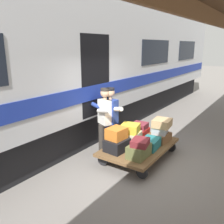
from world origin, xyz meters
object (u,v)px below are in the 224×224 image
at_px(train_car, 54,68).
at_px(suitcase_black_hardshell, 117,145).
at_px(suitcase_red_plastic, 140,133).
at_px(porter_in_overalls, 110,119).
at_px(suitcase_brown_leather, 160,137).
at_px(suitcase_orange_carryall, 116,133).
at_px(suitcase_yellow_case, 130,128).
at_px(suitcase_tan_vintage, 162,123).
at_px(luggage_cart, 139,147).
at_px(porter_by_door, 106,120).
at_px(suitcase_maroon_trunk, 140,142).
at_px(suitcase_olive_duffel, 139,151).
at_px(suitcase_burgundy_valise, 140,126).
at_px(suitcase_cream_canvas, 129,137).
at_px(suitcase_gray_aluminum, 160,130).
at_px(suitcase_teal_softside, 150,144).

distance_m(train_car, suitcase_black_hardshell, 2.92).
xyz_separation_m(suitcase_red_plastic, porter_in_overalls, (0.47, 0.74, 0.49)).
relative_size(suitcase_brown_leather, suitcase_orange_carryall, 1.16).
bearing_deg(suitcase_yellow_case, suitcase_red_plastic, -86.34).
bearing_deg(suitcase_tan_vintage, porter_in_overalls, 33.89).
relative_size(suitcase_yellow_case, suitcase_orange_carryall, 0.98).
bearing_deg(suitcase_tan_vintage, luggage_cart, 59.21).
height_order(suitcase_brown_leather, suitcase_yellow_case, suitcase_yellow_case).
bearing_deg(luggage_cart, porter_by_door, 21.34).
bearing_deg(suitcase_maroon_trunk, suitcase_olive_duffel, -22.18).
relative_size(suitcase_burgundy_valise, porter_by_door, 0.22).
relative_size(luggage_cart, suitcase_brown_leather, 4.11).
bearing_deg(suitcase_burgundy_valise, suitcase_brown_leather, 177.05).
relative_size(suitcase_cream_canvas, porter_in_overalls, 0.30).
distance_m(luggage_cart, suitcase_olive_duffel, 0.65).
relative_size(suitcase_cream_canvas, suitcase_tan_vintage, 1.09).
height_order(train_car, suitcase_orange_carryall, train_car).
bearing_deg(suitcase_red_plastic, porter_in_overalls, 57.27).
bearing_deg(suitcase_orange_carryall, suitcase_red_plastic, -91.74).
bearing_deg(suitcase_olive_duffel, suitcase_gray_aluminum, -90.25).
height_order(suitcase_red_plastic, suitcase_gray_aluminum, suitcase_gray_aluminum).
bearing_deg(suitcase_black_hardshell, suitcase_cream_canvas, -90.00).
distance_m(suitcase_teal_softside, suitcase_gray_aluminum, 0.57).
height_order(suitcase_teal_softside, suitcase_burgundy_valise, suitcase_burgundy_valise).
height_order(suitcase_olive_duffel, suitcase_orange_carryall, suitcase_orange_carryall).
bearing_deg(suitcase_teal_softside, train_car, 2.39).
distance_m(luggage_cart, suitcase_orange_carryall, 0.77).
xyz_separation_m(suitcase_cream_canvas, suitcase_tan_vintage, (-0.61, -0.55, 0.34)).
xyz_separation_m(suitcase_red_plastic, suitcase_burgundy_valise, (0.03, -0.03, 0.18)).
distance_m(suitcase_olive_duffel, suitcase_teal_softside, 0.56).
distance_m(suitcase_olive_duffel, suitcase_orange_carryall, 0.66).
bearing_deg(suitcase_olive_duffel, suitcase_tan_vintage, -92.30).
height_order(luggage_cart, suitcase_burgundy_valise, suitcase_burgundy_valise).
relative_size(suitcase_red_plastic, suitcase_orange_carryall, 1.28).
height_order(luggage_cart, suitcase_gray_aluminum, suitcase_gray_aluminum).
distance_m(suitcase_yellow_case, suitcase_gray_aluminum, 0.79).
bearing_deg(suitcase_burgundy_valise, train_car, 16.63).
bearing_deg(suitcase_olive_duffel, porter_in_overalls, -20.08).
relative_size(suitcase_black_hardshell, suitcase_cream_canvas, 1.02).
relative_size(suitcase_brown_leather, suitcase_teal_softside, 0.92).
height_order(suitcase_teal_softside, suitcase_tan_vintage, suitcase_tan_vintage).
relative_size(suitcase_red_plastic, porter_in_overalls, 0.32).
relative_size(suitcase_tan_vintage, porter_in_overalls, 0.28).
bearing_deg(porter_by_door, train_car, -5.47).
height_order(suitcase_tan_vintage, porter_by_door, porter_by_door).
relative_size(luggage_cart, suitcase_black_hardshell, 3.86).
xyz_separation_m(suitcase_brown_leather, suitcase_tan_vintage, (-0.04, 0.01, 0.38)).
height_order(suitcase_red_plastic, suitcase_teal_softside, suitcase_teal_softside).
xyz_separation_m(suitcase_red_plastic, suitcase_tan_vintage, (-0.61, 0.01, 0.38)).
height_order(train_car, suitcase_cream_canvas, train_car).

